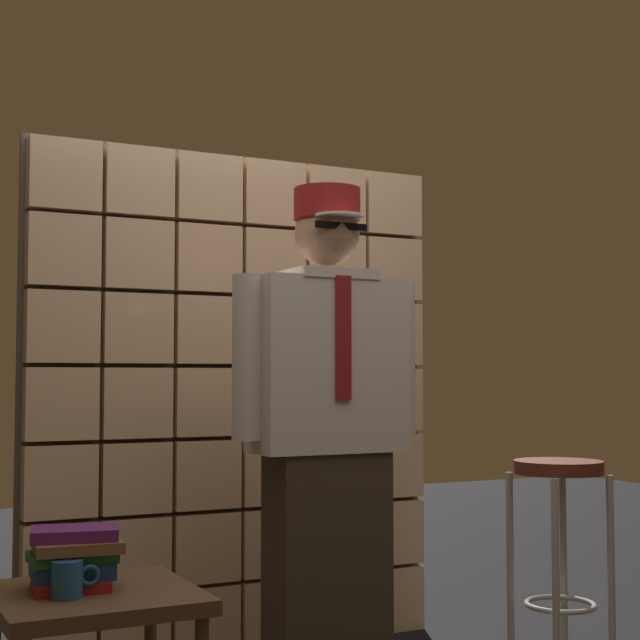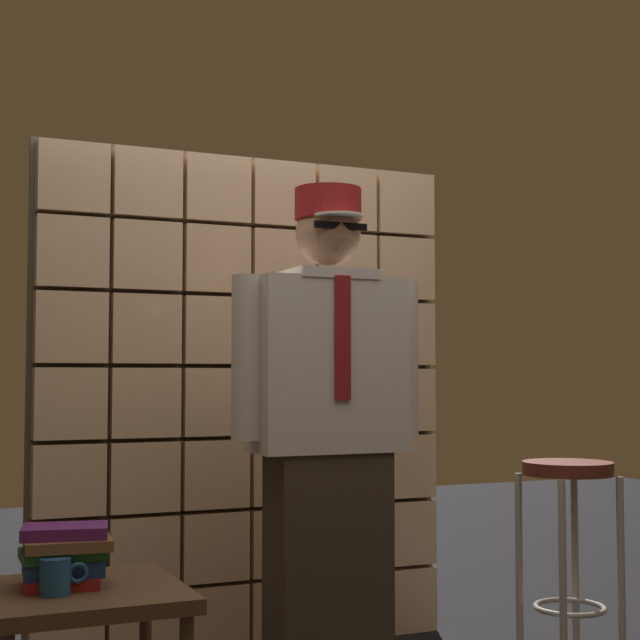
{
  "view_description": "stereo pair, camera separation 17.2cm",
  "coord_description": "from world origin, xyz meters",
  "px_view_note": "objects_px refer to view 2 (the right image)",
  "views": [
    {
      "loc": [
        -1.49,
        -2.48,
        1.1
      ],
      "look_at": [
        -0.01,
        0.45,
        1.29
      ],
      "focal_mm": 54.61,
      "sensor_mm": 36.0,
      "label": 1
    },
    {
      "loc": [
        -1.34,
        -2.56,
        1.1
      ],
      "look_at": [
        -0.01,
        0.45,
        1.29
      ],
      "focal_mm": 54.61,
      "sensor_mm": 36.0,
      "label": 2
    }
  ],
  "objects_px": {
    "side_table": "(84,615)",
    "standing_person": "(328,431)",
    "bar_stool": "(568,515)",
    "coffee_mug": "(56,576)",
    "book_stack": "(64,555)"
  },
  "relations": [
    {
      "from": "bar_stool",
      "to": "coffee_mug",
      "type": "height_order",
      "value": "bar_stool"
    },
    {
      "from": "side_table",
      "to": "book_stack",
      "type": "bearing_deg",
      "value": 141.99
    },
    {
      "from": "book_stack",
      "to": "coffee_mug",
      "type": "height_order",
      "value": "book_stack"
    },
    {
      "from": "standing_person",
      "to": "book_stack",
      "type": "height_order",
      "value": "standing_person"
    },
    {
      "from": "book_stack",
      "to": "coffee_mug",
      "type": "xyz_separation_m",
      "value": [
        -0.03,
        -0.1,
        -0.03
      ]
    },
    {
      "from": "bar_stool",
      "to": "book_stack",
      "type": "distance_m",
      "value": 1.94
    },
    {
      "from": "book_stack",
      "to": "coffee_mug",
      "type": "relative_size",
      "value": 2.02
    },
    {
      "from": "side_table",
      "to": "coffee_mug",
      "type": "bearing_deg",
      "value": -144.54
    },
    {
      "from": "standing_person",
      "to": "side_table",
      "type": "bearing_deg",
      "value": -156.38
    },
    {
      "from": "standing_person",
      "to": "coffee_mug",
      "type": "bearing_deg",
      "value": -155.24
    },
    {
      "from": "standing_person",
      "to": "side_table",
      "type": "relative_size",
      "value": 3.27
    },
    {
      "from": "side_table",
      "to": "standing_person",
      "type": "bearing_deg",
      "value": 23.41
    },
    {
      "from": "bar_stool",
      "to": "coffee_mug",
      "type": "bearing_deg",
      "value": -168.22
    },
    {
      "from": "bar_stool",
      "to": "side_table",
      "type": "xyz_separation_m",
      "value": [
        -1.87,
        -0.35,
        -0.11
      ]
    },
    {
      "from": "side_table",
      "to": "coffee_mug",
      "type": "xyz_separation_m",
      "value": [
        -0.08,
        -0.06,
        0.12
      ]
    }
  ]
}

